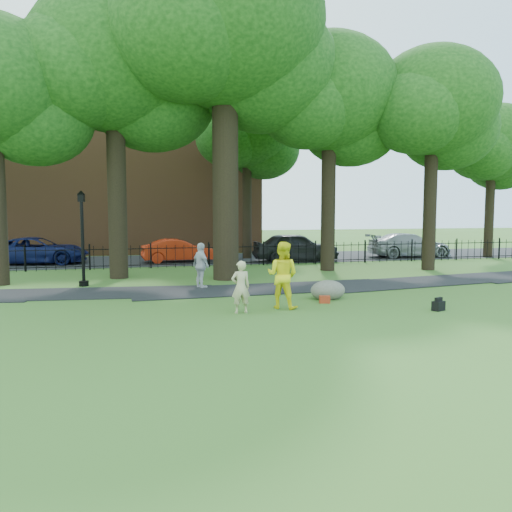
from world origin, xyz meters
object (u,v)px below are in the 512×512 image
object	(u,v)px
boulder	(328,289)
lamppost	(82,240)
big_tree	(227,38)
woman	(241,287)
red_sedan	(178,250)
man	(282,275)

from	to	relation	value
boulder	lamppost	world-z (taller)	lamppost
boulder	big_tree	bearing A→B (deg)	112.26
woman	red_sedan	world-z (taller)	woman
boulder	lamppost	distance (m)	9.74
red_sedan	woman	bearing A→B (deg)	177.92
man	red_sedan	xyz separation A→B (m)	(-1.89, 14.49, -0.34)
boulder	lamppost	xyz separation A→B (m)	(-8.24, 4.98, 1.49)
lamppost	red_sedan	size ratio (longest dim) A/B	0.91
man	lamppost	size ratio (longest dim) A/B	0.54
man	lamppost	bearing A→B (deg)	-7.44
woman	red_sedan	bearing A→B (deg)	-90.61
red_sedan	man	bearing A→B (deg)	-176.60
woman	red_sedan	xyz separation A→B (m)	(-0.50, 14.90, -0.09)
boulder	red_sedan	world-z (taller)	red_sedan
woman	lamppost	world-z (taller)	lamppost
big_tree	lamppost	bearing A→B (deg)	-173.40
boulder	lamppost	bearing A→B (deg)	148.84
man	red_sedan	size ratio (longest dim) A/B	0.50
big_tree	boulder	bearing A→B (deg)	-67.74
red_sedan	boulder	bearing A→B (deg)	-167.94
lamppost	woman	bearing A→B (deg)	-44.36
man	red_sedan	distance (m)	14.62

